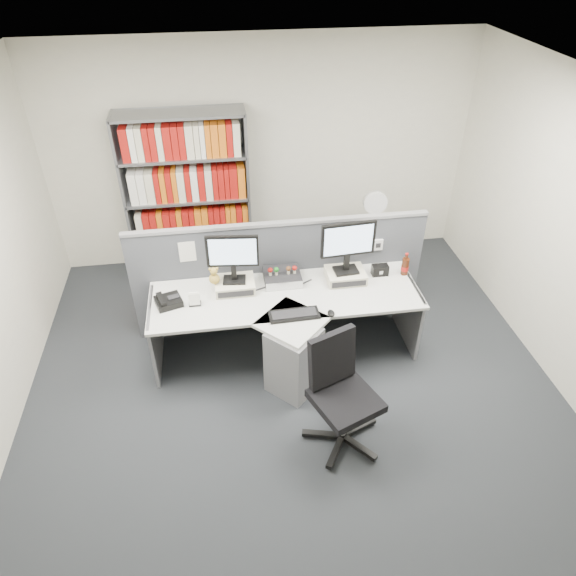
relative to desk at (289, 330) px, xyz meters
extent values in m
plane|color=#2C2F34|center=(0.00, -0.60, -0.46)|extent=(5.50, 5.50, 0.00)
cube|color=silver|center=(0.00, 2.15, 0.89)|extent=(5.00, 0.04, 2.70)
cube|color=white|center=(0.00, -0.60, 2.24)|extent=(5.00, 5.50, 0.04)
cube|color=#4A4C53|center=(0.00, 0.65, 0.17)|extent=(3.00, 0.05, 1.25)
cube|color=#9B9BA0|center=(0.00, 0.65, 0.80)|extent=(3.00, 0.07, 0.03)
cube|color=white|center=(0.95, 0.62, 0.49)|extent=(0.22, 0.04, 0.12)
cube|color=white|center=(-0.90, 0.63, 0.59)|extent=(0.16, 0.00, 0.22)
cube|color=white|center=(-0.50, 0.63, 0.59)|extent=(0.16, 0.00, 0.22)
cube|color=white|center=(0.70, 0.63, 0.59)|extent=(0.16, 0.00, 0.22)
cube|color=silver|center=(0.00, 0.22, 0.25)|extent=(2.60, 0.80, 0.03)
cube|color=silver|center=(0.00, -0.18, 0.25)|extent=(0.74, 0.74, 0.03)
cube|color=gray|center=(0.00, -0.30, -0.11)|extent=(0.57, 0.57, 0.69)
cube|color=gray|center=(-1.28, 0.22, -0.10)|extent=(0.03, 0.70, 0.72)
cube|color=gray|center=(1.28, 0.22, -0.10)|extent=(0.03, 0.70, 0.72)
cube|color=gray|center=(0.00, 0.58, -0.11)|extent=(2.50, 0.02, 0.45)
cube|color=beige|center=(-0.47, 0.38, 0.31)|extent=(0.38, 0.30, 0.10)
cube|color=black|center=(-0.47, 0.23, 0.31)|extent=(0.34, 0.01, 0.06)
cube|color=beige|center=(0.63, 0.38, 0.31)|extent=(0.38, 0.30, 0.10)
cube|color=black|center=(0.63, 0.23, 0.31)|extent=(0.34, 0.01, 0.06)
cube|color=black|center=(-0.47, 0.38, 0.37)|extent=(0.23, 0.18, 0.02)
cube|color=black|center=(-0.47, 0.38, 0.46)|extent=(0.05, 0.03, 0.18)
cube|color=black|center=(-0.47, 0.38, 0.70)|extent=(0.49, 0.09, 0.32)
cube|color=#BFDBFD|center=(-0.47, 0.37, 0.70)|extent=(0.44, 0.05, 0.27)
cube|color=black|center=(0.63, 0.38, 0.37)|extent=(0.24, 0.19, 0.02)
cube|color=black|center=(0.63, 0.38, 0.47)|extent=(0.06, 0.04, 0.19)
cube|color=black|center=(0.63, 0.38, 0.73)|extent=(0.53, 0.08, 0.35)
cube|color=#BFDBFD|center=(0.63, 0.36, 0.73)|extent=(0.48, 0.04, 0.30)
cube|color=black|center=(0.00, 0.45, 0.31)|extent=(0.36, 0.32, 0.09)
cube|color=silver|center=(0.00, 0.30, 0.31)|extent=(0.36, 0.01, 0.09)
cylinder|color=beige|center=(-0.12, 0.43, 0.38)|extent=(0.03, 0.03, 0.03)
sphere|color=#A5140F|center=(-0.12, 0.43, 0.42)|extent=(0.05, 0.05, 0.05)
cylinder|color=beige|center=(-0.06, 0.43, 0.38)|extent=(0.03, 0.03, 0.03)
sphere|color=#19721E|center=(-0.06, 0.43, 0.42)|extent=(0.05, 0.05, 0.05)
cylinder|color=beige|center=(0.06, 0.43, 0.38)|extent=(0.03, 0.03, 0.03)
sphere|color=#593319|center=(0.06, 0.43, 0.42)|extent=(0.05, 0.05, 0.05)
cylinder|color=beige|center=(0.12, 0.43, 0.38)|extent=(0.03, 0.03, 0.03)
sphere|color=#A5140F|center=(0.12, 0.43, 0.42)|extent=(0.05, 0.05, 0.05)
cube|color=black|center=(0.03, -0.11, 0.28)|extent=(0.47, 0.19, 0.03)
cube|color=black|center=(0.03, -0.11, 0.29)|extent=(0.41, 0.14, 0.01)
ellipsoid|color=black|center=(0.37, -0.14, 0.28)|extent=(0.06, 0.10, 0.04)
cube|color=black|center=(-1.10, 0.24, 0.30)|extent=(0.28, 0.27, 0.06)
cube|color=black|center=(-1.16, 0.22, 0.35)|extent=(0.11, 0.20, 0.04)
cube|color=black|center=(-1.05, 0.25, 0.33)|extent=(0.12, 0.09, 0.01)
cube|color=black|center=(-0.86, 0.19, 0.28)|extent=(0.11, 0.07, 0.02)
cube|color=white|center=(-0.86, 0.17, 0.34)|extent=(0.10, 0.04, 0.11)
cube|color=white|center=(-0.86, 0.22, 0.34)|extent=(0.10, 0.04, 0.11)
sphere|color=#AF913A|center=(-0.66, 0.37, 0.42)|extent=(0.10, 0.10, 0.10)
sphere|color=#AF913A|center=(-0.66, 0.37, 0.50)|extent=(0.07, 0.07, 0.07)
sphere|color=#AF913A|center=(-0.69, 0.37, 0.53)|extent=(0.03, 0.03, 0.03)
sphere|color=#AF913A|center=(-0.63, 0.37, 0.53)|extent=(0.03, 0.03, 0.03)
cube|color=black|center=(0.99, 0.42, 0.32)|extent=(0.16, 0.09, 0.11)
cylinder|color=#3F190A|center=(1.24, 0.39, 0.35)|extent=(0.07, 0.07, 0.18)
cylinder|color=#A5140F|center=(1.24, 0.39, 0.33)|extent=(0.07, 0.07, 0.05)
cylinder|color=#3F190A|center=(1.24, 0.39, 0.47)|extent=(0.03, 0.03, 0.05)
cylinder|color=#A5140F|center=(1.24, 0.39, 0.50)|extent=(0.03, 0.03, 0.01)
cube|color=slate|center=(-1.59, 1.85, 0.54)|extent=(0.03, 0.40, 2.00)
cube|color=slate|center=(-0.21, 1.85, 0.54)|extent=(0.03, 0.40, 2.00)
cube|color=slate|center=(-0.90, 2.04, 0.54)|extent=(1.40, 0.02, 2.00)
cube|color=slate|center=(-0.90, 1.85, -0.44)|extent=(1.38, 0.40, 0.03)
cube|color=slate|center=(-0.90, 1.85, 0.06)|extent=(1.38, 0.40, 0.03)
cube|color=slate|center=(-0.90, 1.85, 0.56)|extent=(1.38, 0.40, 0.03)
cube|color=slate|center=(-0.90, 1.85, 1.06)|extent=(1.38, 0.40, 0.03)
cube|color=slate|center=(-0.90, 1.85, 1.52)|extent=(1.38, 0.40, 0.03)
cube|color=#A5140F|center=(-0.90, 1.82, -0.24)|extent=(1.24, 0.28, 0.36)
cube|color=orange|center=(-0.90, 1.82, 0.26)|extent=(1.24, 0.28, 0.36)
cube|color=beige|center=(-0.90, 1.82, 0.76)|extent=(1.24, 0.28, 0.36)
cube|color=white|center=(-0.90, 1.82, 1.26)|extent=(1.24, 0.28, 0.36)
cube|color=slate|center=(1.20, 1.40, -0.11)|extent=(0.45, 0.60, 0.70)
cube|color=black|center=(1.20, 1.10, 0.06)|extent=(0.40, 0.02, 0.28)
cube|color=black|center=(1.20, 1.10, -0.26)|extent=(0.40, 0.02, 0.28)
cylinder|color=white|center=(1.20, 1.40, 0.26)|extent=(0.16, 0.16, 0.03)
cylinder|color=white|center=(1.20, 1.40, 0.35)|extent=(0.03, 0.03, 0.16)
cylinder|color=white|center=(1.20, 1.39, 0.57)|extent=(0.27, 0.07, 0.27)
cylinder|color=silver|center=(1.20, 1.41, 0.57)|extent=(0.27, 0.06, 0.27)
cylinder|color=silver|center=(0.32, -0.97, -0.19)|extent=(0.05, 0.05, 0.42)
cube|color=black|center=(0.32, -0.97, 0.04)|extent=(0.63, 0.63, 0.07)
cube|color=black|center=(0.24, -0.77, 0.33)|extent=(0.43, 0.26, 0.49)
cube|color=black|center=(0.50, -0.90, -0.41)|extent=(0.31, 0.17, 0.04)
cylinder|color=black|center=(0.61, -0.85, -0.42)|extent=(0.05, 0.05, 0.03)
cube|color=black|center=(0.31, -0.78, -0.41)|extent=(0.07, 0.32, 0.04)
cylinder|color=black|center=(0.30, -0.66, -0.42)|extent=(0.05, 0.05, 0.03)
cube|color=black|center=(0.14, -0.93, -0.41)|extent=(0.32, 0.13, 0.04)
cylinder|color=black|center=(0.01, -0.90, -0.42)|extent=(0.05, 0.05, 0.03)
cube|color=black|center=(0.22, -1.13, -0.41)|extent=(0.21, 0.30, 0.04)
cylinder|color=black|center=(0.15, -1.24, -0.42)|extent=(0.05, 0.05, 0.03)
cube|color=black|center=(0.44, -1.12, -0.41)|extent=(0.24, 0.28, 0.04)
cylinder|color=black|center=(0.52, -1.21, -0.42)|extent=(0.05, 0.05, 0.03)
camera|label=1|loc=(-0.57, -3.75, 3.28)|focal=32.60mm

